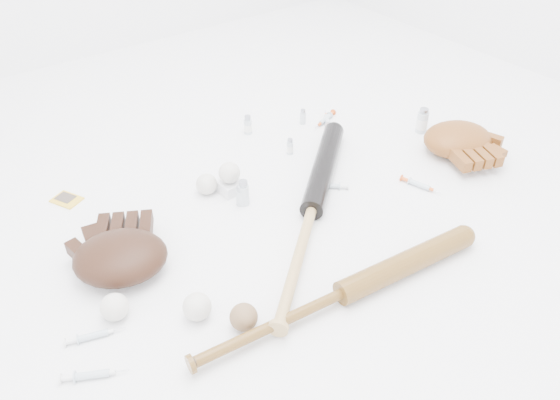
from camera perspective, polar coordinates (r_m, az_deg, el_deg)
bat_dark at (r=1.61m, az=3.35°, el=-0.93°), size 0.78×0.69×0.07m
bat_wood at (r=1.38m, az=6.63°, el=-9.60°), size 0.88×0.16×0.06m
glove_dark at (r=1.49m, az=-16.35°, el=-5.72°), size 0.40×0.40×0.11m
glove_tan at (r=2.01m, az=18.06°, el=6.09°), size 0.37×0.37×0.10m
trading_card at (r=1.83m, az=-21.40°, el=0.02°), size 0.10×0.11×0.00m
pedestal at (r=1.74m, az=-5.21°, el=1.41°), size 0.07×0.07×0.04m
baseball_on_pedestal at (r=1.71m, az=-5.31°, el=2.86°), size 0.07×0.07×0.07m
baseball_left at (r=1.39m, az=-16.90°, el=-10.66°), size 0.07×0.07×0.07m
baseball_upper at (r=1.73m, az=-7.68°, el=1.65°), size 0.07×0.07×0.07m
baseball_mid at (r=1.35m, az=-8.66°, el=-10.97°), size 0.07×0.07×0.07m
baseball_aged at (r=1.32m, az=-3.82°, el=-12.11°), size 0.07×0.07×0.07m
syringe_0 at (r=1.39m, az=-18.94°, el=-13.26°), size 0.15×0.07×0.02m
syringe_1 at (r=1.76m, az=5.17°, el=1.51°), size 0.12×0.12×0.02m
syringe_2 at (r=2.12m, az=4.95°, el=8.30°), size 0.11×0.14×0.02m
syringe_3 at (r=1.81m, az=14.37°, el=1.55°), size 0.07×0.16×0.02m
syringe_4 at (r=2.12m, az=4.73°, el=8.40°), size 0.16×0.09×0.02m
syringe_5 at (r=1.32m, az=-19.03°, el=-16.89°), size 0.16×0.10×0.02m
vial_0 at (r=1.91m, az=1.05°, el=5.63°), size 0.02×0.02×0.06m
vial_1 at (r=2.03m, az=-3.38°, el=7.86°), size 0.03×0.03×0.07m
vial_2 at (r=1.67m, az=-3.83°, el=0.78°), size 0.03×0.03×0.09m
vial_3 at (r=2.10m, az=14.66°, el=8.05°), size 0.04×0.04×0.10m
vial_4 at (r=1.67m, az=-4.18°, el=0.46°), size 0.03×0.03×0.07m
vial_5 at (r=2.09m, az=2.40°, el=8.70°), size 0.02×0.02×0.06m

